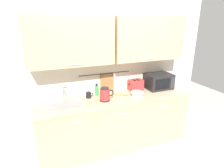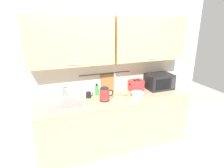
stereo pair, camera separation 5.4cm
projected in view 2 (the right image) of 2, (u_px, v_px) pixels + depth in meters
The scene contains 11 objects.
ground at pixel (122, 155), 3.05m from camera, with size 8.00×8.00×0.00m, color #B7B2A8.
counter_unit at pixel (114, 122), 3.17m from camera, with size 2.53×0.64×0.90m.
back_wall_assembly at pixel (110, 57), 3.04m from camera, with size 3.70×0.41×2.50m.
sink_faucet at pixel (62, 90), 2.92m from camera, with size 0.09×0.17×0.22m.
microwave at pixel (159, 81), 3.39m from camera, with size 0.46×0.35×0.27m.
electric_kettle at pixel (105, 94), 2.88m from camera, with size 0.23×0.16×0.21m.
dish_soap_bottle at pixel (97, 90), 3.10m from camera, with size 0.06×0.06×0.20m.
mug_near_sink at pixel (89, 95), 3.00m from camera, with size 0.12×0.08×0.09m.
mixing_bowl at pixel (137, 94), 3.05m from camera, with size 0.21×0.21×0.08m.
toaster at pixel (136, 85), 3.31m from camera, with size 0.26×0.17×0.19m.
wooden_spoon at pixel (122, 95), 3.11m from camera, with size 0.25×0.16×0.01m.
Camera 2 is at (-1.04, -2.31, 2.06)m, focal length 30.12 mm.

